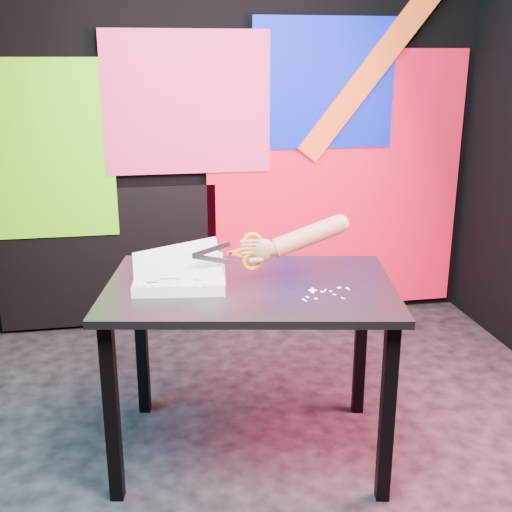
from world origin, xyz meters
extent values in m
cube|color=black|center=(0.00, 0.00, 0.00)|extent=(3.00, 3.00, 0.01)
cube|color=black|center=(0.00, 1.50, 1.35)|extent=(3.00, 0.01, 2.70)
cube|color=red|center=(0.65, 1.47, 0.85)|extent=(1.60, 0.02, 1.60)
cube|color=#031AD4|center=(0.55, 1.46, 1.45)|extent=(0.85, 0.02, 0.75)
cube|color=#E02B70|center=(-0.25, 1.45, 1.35)|extent=(0.95, 0.02, 0.80)
cube|color=#54F009|center=(-1.05, 1.46, 1.10)|extent=(0.75, 0.02, 1.00)
cube|color=#F15417|center=(0.85, 1.44, 1.55)|extent=(0.91, 0.02, 1.11)
cube|color=black|center=(-0.75, 1.47, 0.45)|extent=(1.30, 0.02, 0.85)
cube|color=black|center=(-0.68, -0.17, 0.36)|extent=(0.06, 0.06, 0.72)
cube|color=black|center=(-0.57, 0.45, 0.36)|extent=(0.06, 0.06, 0.72)
cube|color=black|center=(0.31, -0.35, 0.36)|extent=(0.06, 0.06, 0.72)
cube|color=black|center=(0.42, 0.27, 0.36)|extent=(0.06, 0.06, 0.72)
cube|color=black|center=(-0.13, 0.05, 0.73)|extent=(1.24, 0.94, 0.03)
cube|color=silver|center=(-0.40, 0.07, 0.77)|extent=(0.38, 0.30, 0.04)
cube|color=silver|center=(-0.40, 0.07, 0.79)|extent=(0.37, 0.29, 0.00)
cube|color=silver|center=(-0.40, 0.07, 0.80)|extent=(0.36, 0.28, 0.11)
cube|color=silver|center=(-0.41, 0.09, 0.82)|extent=(0.34, 0.24, 0.18)
cylinder|color=black|center=(-0.57, -0.03, 0.79)|extent=(0.01, 0.01, 0.00)
cylinder|color=black|center=(-0.54, -0.03, 0.79)|extent=(0.01, 0.01, 0.00)
cylinder|color=black|center=(-0.50, -0.03, 0.79)|extent=(0.01, 0.01, 0.00)
cylinder|color=black|center=(-0.47, -0.04, 0.79)|extent=(0.01, 0.01, 0.00)
cylinder|color=black|center=(-0.44, -0.04, 0.79)|extent=(0.01, 0.01, 0.00)
cylinder|color=black|center=(-0.41, -0.04, 0.79)|extent=(0.01, 0.01, 0.00)
cylinder|color=black|center=(-0.38, -0.05, 0.79)|extent=(0.01, 0.01, 0.00)
cylinder|color=black|center=(-0.35, -0.05, 0.79)|extent=(0.01, 0.01, 0.00)
cylinder|color=black|center=(-0.32, -0.06, 0.79)|extent=(0.01, 0.01, 0.00)
cylinder|color=black|center=(-0.29, -0.06, 0.79)|extent=(0.01, 0.01, 0.00)
cylinder|color=black|center=(-0.26, -0.06, 0.79)|extent=(0.01, 0.01, 0.00)
cylinder|color=black|center=(-0.54, 0.20, 0.79)|extent=(0.01, 0.01, 0.00)
cylinder|color=black|center=(-0.51, 0.20, 0.79)|extent=(0.01, 0.01, 0.00)
cylinder|color=black|center=(-0.48, 0.20, 0.79)|extent=(0.01, 0.01, 0.00)
cylinder|color=black|center=(-0.45, 0.19, 0.79)|extent=(0.01, 0.01, 0.00)
cylinder|color=black|center=(-0.41, 0.19, 0.79)|extent=(0.01, 0.01, 0.00)
cylinder|color=black|center=(-0.38, 0.19, 0.79)|extent=(0.01, 0.01, 0.00)
cylinder|color=black|center=(-0.35, 0.18, 0.79)|extent=(0.01, 0.01, 0.00)
cylinder|color=black|center=(-0.32, 0.18, 0.79)|extent=(0.01, 0.01, 0.00)
cylinder|color=black|center=(-0.29, 0.17, 0.79)|extent=(0.01, 0.01, 0.00)
cylinder|color=black|center=(-0.26, 0.17, 0.79)|extent=(0.01, 0.01, 0.00)
cylinder|color=black|center=(-0.23, 0.17, 0.79)|extent=(0.01, 0.01, 0.00)
cube|color=black|center=(-0.47, 0.13, 0.79)|extent=(0.06, 0.02, 0.00)
cube|color=black|center=(-0.38, 0.10, 0.79)|extent=(0.05, 0.02, 0.00)
cube|color=black|center=(-0.44, 0.04, 0.79)|extent=(0.08, 0.02, 0.00)
cube|color=black|center=(-0.33, 0.01, 0.79)|extent=(0.04, 0.02, 0.00)
cube|color=black|center=(-0.51, 0.01, 0.79)|extent=(0.05, 0.02, 0.00)
cube|color=black|center=(-0.34, 0.14, 0.79)|extent=(0.06, 0.02, 0.00)
cube|color=silver|center=(-0.28, 0.03, 0.90)|extent=(0.15, 0.01, 0.06)
cube|color=silver|center=(-0.28, 0.03, 0.87)|extent=(0.15, 0.01, 0.06)
cylinder|color=silver|center=(-0.21, 0.04, 0.88)|extent=(0.02, 0.01, 0.02)
cube|color=orange|center=(-0.18, 0.04, 0.88)|extent=(0.06, 0.02, 0.02)
cube|color=orange|center=(-0.18, 0.04, 0.89)|extent=(0.06, 0.02, 0.02)
torus|color=orange|center=(-0.12, 0.04, 0.92)|extent=(0.08, 0.02, 0.08)
torus|color=orange|center=(-0.12, 0.04, 0.85)|extent=(0.08, 0.02, 0.08)
ellipsoid|color=#9E6C44|center=(-0.07, 0.05, 0.88)|extent=(0.09, 0.05, 0.09)
cylinder|color=#9E6C44|center=(-0.12, 0.04, 0.88)|extent=(0.07, 0.02, 0.02)
cylinder|color=#9E6C44|center=(-0.12, 0.04, 0.90)|extent=(0.07, 0.02, 0.02)
cylinder|color=#9E6C44|center=(-0.12, 0.04, 0.91)|extent=(0.06, 0.02, 0.02)
cylinder|color=#9E6C44|center=(-0.12, 0.04, 0.93)|extent=(0.05, 0.02, 0.02)
cylinder|color=#9E6C44|center=(-0.11, 0.03, 0.85)|extent=(0.06, 0.03, 0.03)
cylinder|color=#9E6C44|center=(-0.03, 0.05, 0.89)|extent=(0.06, 0.07, 0.06)
cylinder|color=#9E6C44|center=(0.10, 0.06, 0.93)|extent=(0.30, 0.10, 0.16)
sphere|color=#9E6C44|center=(0.24, 0.07, 0.97)|extent=(0.07, 0.07, 0.07)
cube|color=white|center=(0.23, -0.07, 0.75)|extent=(0.01, 0.03, 0.00)
cube|color=white|center=(0.20, -0.06, 0.75)|extent=(0.02, 0.02, 0.00)
cube|color=white|center=(0.16, -0.13, 0.75)|extent=(0.01, 0.01, 0.00)
cube|color=white|center=(0.04, -0.16, 0.75)|extent=(0.01, 0.03, 0.00)
cube|color=white|center=(0.10, -0.07, 0.75)|extent=(0.03, 0.01, 0.00)
cube|color=white|center=(0.13, -0.09, 0.75)|extent=(0.01, 0.02, 0.00)
cube|color=white|center=(0.09, -0.09, 0.75)|extent=(0.01, 0.02, 0.00)
cube|color=white|center=(0.08, -0.15, 0.75)|extent=(0.02, 0.01, 0.00)
cube|color=white|center=(0.10, -0.05, 0.75)|extent=(0.01, 0.01, 0.00)
cube|color=white|center=(0.16, -0.09, 0.75)|extent=(0.01, 0.01, 0.00)
cube|color=white|center=(0.06, -0.13, 0.75)|extent=(0.01, 0.02, 0.00)
cube|color=white|center=(0.18, -0.17, 0.75)|extent=(0.01, 0.02, 0.00)
cube|color=white|center=(0.14, -0.08, 0.75)|extent=(0.02, 0.03, 0.00)
cube|color=white|center=(0.09, -0.06, 0.75)|extent=(0.02, 0.01, 0.00)
camera|label=1|loc=(-0.52, -2.29, 1.60)|focal=45.00mm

